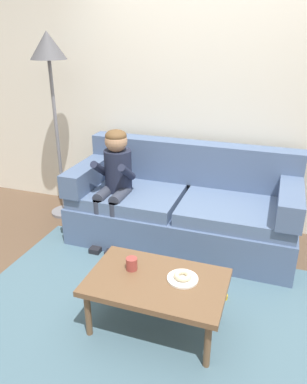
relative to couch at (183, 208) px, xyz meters
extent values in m
plane|color=brown|center=(0.06, -0.85, -0.34)|extent=(10.00, 10.00, 0.00)
cube|color=silver|center=(0.06, 0.55, 1.06)|extent=(8.00, 0.10, 2.80)
cube|color=#476675|center=(0.06, -1.10, -0.33)|extent=(2.75, 1.80, 0.01)
cube|color=slate|center=(0.00, -0.05, -0.15)|extent=(2.11, 0.90, 0.38)
cube|color=slate|center=(-0.53, -0.10, 0.10)|extent=(1.01, 0.74, 0.12)
cube|color=slate|center=(0.53, -0.10, 0.10)|extent=(1.01, 0.74, 0.12)
cube|color=slate|center=(0.00, 0.30, 0.37)|extent=(2.11, 0.20, 0.42)
cube|color=slate|center=(-0.96, -0.05, 0.27)|extent=(0.20, 0.90, 0.22)
cube|color=slate|center=(0.96, -0.05, 0.27)|extent=(0.20, 0.90, 0.22)
cube|color=brown|center=(0.14, -1.23, 0.04)|extent=(0.93, 0.59, 0.04)
cylinder|color=brown|center=(-0.26, -1.46, -0.16)|extent=(0.04, 0.04, 0.36)
cylinder|color=brown|center=(0.55, -1.46, -0.16)|extent=(0.04, 0.04, 0.36)
cylinder|color=brown|center=(-0.26, -1.00, -0.16)|extent=(0.04, 0.04, 0.36)
cylinder|color=brown|center=(0.55, -1.00, -0.16)|extent=(0.04, 0.04, 0.36)
cylinder|color=#1E2338|center=(-0.62, -0.13, 0.36)|extent=(0.26, 0.26, 0.40)
sphere|color=tan|center=(-0.62, -0.15, 0.66)|extent=(0.21, 0.21, 0.21)
ellipsoid|color=brown|center=(-0.62, -0.15, 0.71)|extent=(0.20, 0.20, 0.12)
cylinder|color=#333847|center=(-0.70, -0.28, 0.17)|extent=(0.11, 0.30, 0.11)
cylinder|color=#333847|center=(-0.70, -0.43, -0.06)|extent=(0.09, 0.09, 0.44)
cube|color=black|center=(-0.70, -0.48, -0.31)|extent=(0.10, 0.20, 0.06)
cylinder|color=#1E2338|center=(-0.75, -0.23, 0.40)|extent=(0.07, 0.29, 0.23)
cylinder|color=#333847|center=(-0.54, -0.28, 0.17)|extent=(0.11, 0.30, 0.11)
cylinder|color=#333847|center=(-0.54, -0.43, -0.06)|extent=(0.09, 0.09, 0.44)
cube|color=black|center=(-0.54, -0.48, -0.31)|extent=(0.10, 0.20, 0.06)
cylinder|color=#1E2338|center=(-0.48, -0.23, 0.40)|extent=(0.07, 0.29, 0.23)
cylinder|color=white|center=(0.31, -1.17, 0.07)|extent=(0.21, 0.21, 0.01)
torus|color=beige|center=(0.31, -1.17, 0.09)|extent=(0.14, 0.14, 0.04)
cylinder|color=#993D38|center=(-0.06, -1.17, 0.10)|extent=(0.08, 0.08, 0.09)
cube|color=gold|center=(0.47, -0.80, -0.31)|extent=(0.16, 0.09, 0.05)
cylinder|color=gold|center=(0.38, -0.80, -0.31)|extent=(0.06, 0.06, 0.05)
cylinder|color=gold|center=(0.55, -0.80, -0.31)|extent=(0.06, 0.06, 0.05)
cylinder|color=slate|center=(-1.42, 0.11, -0.32)|extent=(0.30, 0.30, 0.03)
cylinder|color=slate|center=(-1.42, 0.11, 0.54)|extent=(0.04, 0.04, 1.69)
cone|color=#4C4C51|center=(-1.42, 0.11, 1.46)|extent=(0.35, 0.35, 0.26)
camera|label=1|loc=(0.79, -3.17, 1.59)|focal=34.80mm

